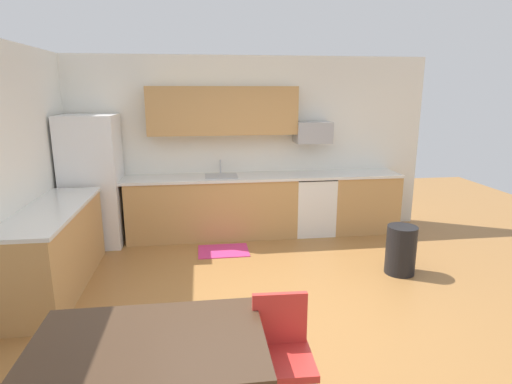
% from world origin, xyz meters
% --- Properties ---
extents(ground_plane, '(12.00, 12.00, 0.00)m').
position_xyz_m(ground_plane, '(0.00, 0.00, 0.00)').
color(ground_plane, '#9E6B38').
extents(wall_back, '(5.80, 0.10, 2.70)m').
position_xyz_m(wall_back, '(0.00, 2.65, 1.35)').
color(wall_back, white).
rests_on(wall_back, ground).
extents(cabinet_run_back, '(2.52, 0.60, 0.90)m').
position_xyz_m(cabinet_run_back, '(-0.49, 2.30, 0.45)').
color(cabinet_run_back, tan).
rests_on(cabinet_run_back, ground).
extents(cabinet_run_back_right, '(1.03, 0.60, 0.90)m').
position_xyz_m(cabinet_run_back_right, '(1.88, 2.30, 0.45)').
color(cabinet_run_back_right, tan).
rests_on(cabinet_run_back_right, ground).
extents(cabinet_run_left, '(0.60, 2.00, 0.90)m').
position_xyz_m(cabinet_run_left, '(-2.30, 0.80, 0.45)').
color(cabinet_run_left, tan).
rests_on(cabinet_run_left, ground).
extents(countertop_back, '(4.80, 0.64, 0.04)m').
position_xyz_m(countertop_back, '(0.00, 2.30, 0.92)').
color(countertop_back, silver).
rests_on(countertop_back, cabinet_run_back).
extents(countertop_left, '(0.64, 2.00, 0.04)m').
position_xyz_m(countertop_left, '(-2.30, 0.80, 0.92)').
color(countertop_left, silver).
rests_on(countertop_left, cabinet_run_left).
extents(upper_cabinets_back, '(2.20, 0.34, 0.70)m').
position_xyz_m(upper_cabinets_back, '(-0.30, 2.43, 1.90)').
color(upper_cabinets_back, tan).
extents(refrigerator, '(0.76, 0.70, 1.87)m').
position_xyz_m(refrigerator, '(-2.18, 2.22, 0.93)').
color(refrigerator, white).
rests_on(refrigerator, ground).
extents(oven_range, '(0.60, 0.60, 0.91)m').
position_xyz_m(oven_range, '(1.07, 2.30, 0.46)').
color(oven_range, white).
rests_on(oven_range, ground).
extents(microwave, '(0.54, 0.36, 0.32)m').
position_xyz_m(microwave, '(1.07, 2.40, 1.57)').
color(microwave, '#9EA0A5').
extents(sink_basin, '(0.48, 0.40, 0.14)m').
position_xyz_m(sink_basin, '(-0.35, 2.30, 0.88)').
color(sink_basin, '#A5A8AD').
rests_on(sink_basin, countertop_back).
extents(sink_faucet, '(0.02, 0.02, 0.24)m').
position_xyz_m(sink_faucet, '(-0.35, 2.48, 1.04)').
color(sink_faucet, '#B2B5BA').
rests_on(sink_faucet, countertop_back).
extents(dining_table, '(1.40, 0.90, 0.74)m').
position_xyz_m(dining_table, '(-1.00, -1.57, 0.68)').
color(dining_table, '#422D1E').
rests_on(dining_table, ground).
extents(chair_near_table, '(0.42, 0.42, 0.85)m').
position_xyz_m(chair_near_table, '(-0.15, -1.41, 0.50)').
color(chair_near_table, red).
rests_on(chair_near_table, ground).
extents(trash_bin, '(0.36, 0.36, 0.60)m').
position_xyz_m(trash_bin, '(1.74, 0.66, 0.30)').
color(trash_bin, black).
rests_on(trash_bin, ground).
extents(floor_mat, '(0.70, 0.50, 0.01)m').
position_xyz_m(floor_mat, '(-0.37, 1.65, 0.01)').
color(floor_mat, '#CC3372').
rests_on(floor_mat, ground).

